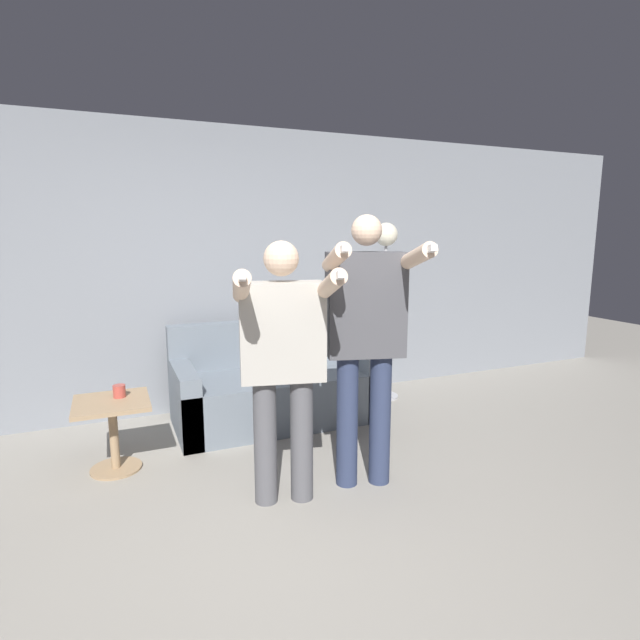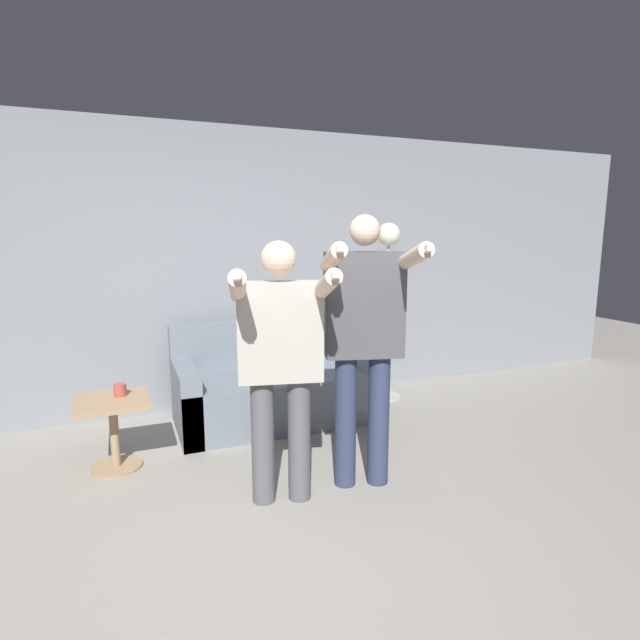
# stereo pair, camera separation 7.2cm
# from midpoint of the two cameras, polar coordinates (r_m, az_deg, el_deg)

# --- Properties ---
(ground_plane) EXTENTS (16.00, 16.00, 0.00)m
(ground_plane) POSITION_cam_midpoint_polar(r_m,az_deg,el_deg) (2.86, -1.98, -25.13)
(ground_plane) COLOR gray
(wall_back) EXTENTS (10.00, 0.05, 2.60)m
(wall_back) POSITION_cam_midpoint_polar(r_m,az_deg,el_deg) (4.71, -12.27, 5.50)
(wall_back) COLOR gray
(wall_back) RESTS_ON ground_plane
(couch) EXTENTS (1.73, 0.83, 0.85)m
(couch) POSITION_cam_midpoint_polar(r_m,az_deg,el_deg) (4.49, -4.62, -7.84)
(couch) COLOR slate
(couch) RESTS_ON ground_plane
(person_left) EXTENTS (0.66, 0.75, 1.60)m
(person_left) POSITION_cam_midpoint_polar(r_m,az_deg,el_deg) (2.96, -3.88, -3.86)
(person_left) COLOR #56565B
(person_left) RESTS_ON ground_plane
(person_right) EXTENTS (0.67, 0.77, 1.76)m
(person_right) POSITION_cam_midpoint_polar(r_m,az_deg,el_deg) (3.15, 5.69, -1.35)
(person_right) COLOR #2D3856
(person_right) RESTS_ON ground_plane
(cat) EXTENTS (0.41, 0.12, 0.19)m
(cat) POSITION_cam_midpoint_polar(r_m,az_deg,el_deg) (4.77, -0.44, 1.47)
(cat) COLOR #B7AD9E
(cat) RESTS_ON couch
(floor_lamp) EXTENTS (0.31, 0.31, 1.74)m
(floor_lamp) POSITION_cam_midpoint_polar(r_m,az_deg,el_deg) (4.91, 8.19, 6.16)
(floor_lamp) COLOR #B2B2B7
(floor_lamp) RESTS_ON ground_plane
(side_table) EXTENTS (0.50, 0.50, 0.50)m
(side_table) POSITION_cam_midpoint_polar(r_m,az_deg,el_deg) (3.82, -22.05, -10.39)
(side_table) COLOR #A38460
(side_table) RESTS_ON ground_plane
(cup) EXTENTS (0.08, 0.08, 0.09)m
(cup) POSITION_cam_midpoint_polar(r_m,az_deg,el_deg) (3.82, -21.39, -7.45)
(cup) COLOR #B7473D
(cup) RESTS_ON side_table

